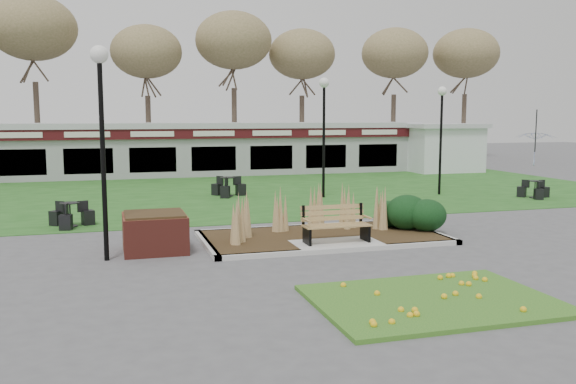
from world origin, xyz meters
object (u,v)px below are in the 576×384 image
object	(u,v)px
brick_planter	(155,232)
bistro_set_d	(535,192)
park_bench	(335,224)
food_pavilion	(209,148)
patio_umbrella	(535,148)
service_hut	(442,147)
lamp_post_mid_right	(324,111)
lamp_post_far_right	(441,116)
lamp_post_mid_left	(101,105)
bistro_set_c	(228,190)
bistro_set_b	(70,219)
car_black	(6,156)

from	to	relation	value
brick_planter	bistro_set_d	bearing A→B (deg)	19.71
park_bench	brick_planter	size ratio (longest dim) A/B	1.13
food_pavilion	patio_umbrella	size ratio (longest dim) A/B	9.85
brick_planter	service_hut	size ratio (longest dim) A/B	0.34
bistro_set_d	food_pavilion	bearing A→B (deg)	128.95
lamp_post_mid_right	bistro_set_d	bearing A→B (deg)	-17.47
service_hut	lamp_post_far_right	xyz separation A→B (m)	(-5.70, -9.47, 1.81)
lamp_post_mid_left	bistro_set_c	world-z (taller)	lamp_post_mid_left
lamp_post_mid_left	food_pavilion	bearing A→B (deg)	74.24
lamp_post_mid_left	service_hut	bearing A→B (deg)	42.83
lamp_post_mid_left	bistro_set_c	distance (m)	11.64
food_pavilion	bistro_set_b	distance (m)	16.39
brick_planter	food_pavilion	distance (m)	19.49
bistro_set_d	patio_umbrella	bearing A→B (deg)	51.96
patio_umbrella	park_bench	bearing A→B (deg)	-141.45
brick_planter	food_pavilion	world-z (taller)	food_pavilion
bistro_set_d	service_hut	bearing A→B (deg)	77.28
lamp_post_far_right	bistro_set_b	size ratio (longest dim) A/B	3.35
bistro_set_b	patio_umbrella	distance (m)	23.98
lamp_post_far_right	food_pavilion	bearing A→B (deg)	124.32
bistro_set_b	car_black	bearing A→B (deg)	102.61
lamp_post_far_right	patio_umbrella	world-z (taller)	lamp_post_far_right
bistro_set_b	park_bench	bearing A→B (deg)	-35.87
service_hut	bistro_set_c	size ratio (longest dim) A/B	3.04
service_hut	bistro_set_b	bearing A→B (deg)	-147.07
park_bench	service_hut	xyz separation A→B (m)	(13.50, 17.75, 0.86)
brick_planter	car_black	world-z (taller)	car_black
lamp_post_mid_right	lamp_post_far_right	distance (m)	5.00
bistro_set_d	lamp_post_far_right	bearing A→B (deg)	146.44
food_pavilion	bistro_set_c	xyz separation A→B (m)	(-0.79, -9.48, -1.20)
bistro_set_d	car_black	world-z (taller)	car_black
service_hut	lamp_post_mid_right	world-z (taller)	lamp_post_mid_right
brick_planter	bistro_set_d	size ratio (longest dim) A/B	1.17
brick_planter	service_hut	bearing A→B (deg)	43.52
lamp_post_mid_left	car_black	bearing A→B (deg)	102.60
lamp_post_mid_right	bistro_set_d	distance (m)	9.05
bistro_set_b	patio_umbrella	xyz separation A→B (m)	(22.57, 8.00, 1.33)
bistro_set_d	car_black	distance (m)	30.35
lamp_post_far_right	bistro_set_c	distance (m)	9.30
park_bench	food_pavilion	size ratio (longest dim) A/B	0.07
lamp_post_mid_right	bistro_set_c	distance (m)	5.05
brick_planter	bistro_set_c	size ratio (longest dim) A/B	1.04
lamp_post_mid_left	lamp_post_far_right	size ratio (longest dim) A/B	1.08
bistro_set_c	service_hut	bearing A→B (deg)	27.75
park_bench	bistro_set_d	world-z (taller)	park_bench
brick_planter	bistro_set_b	world-z (taller)	brick_planter
lamp_post_far_right	lamp_post_mid_right	bearing A→B (deg)	174.44
service_hut	patio_umbrella	world-z (taller)	service_hut
park_bench	lamp_post_mid_left	size ratio (longest dim) A/B	0.35
lamp_post_mid_right	lamp_post_far_right	size ratio (longest dim) A/B	1.07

